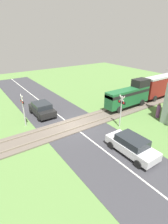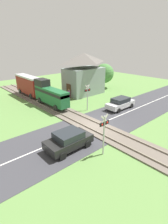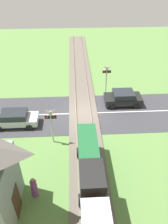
# 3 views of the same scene
# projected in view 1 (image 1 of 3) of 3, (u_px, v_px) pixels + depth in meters

# --- Properties ---
(ground_plane) EXTENTS (60.00, 60.00, 0.00)m
(ground_plane) POSITION_uv_depth(u_px,v_px,m) (73.00, 126.00, 17.49)
(ground_plane) COLOR #5B8442
(road_surface) EXTENTS (48.00, 6.40, 0.02)m
(road_surface) POSITION_uv_depth(u_px,v_px,m) (73.00, 126.00, 17.49)
(road_surface) COLOR #38383D
(road_surface) RESTS_ON ground_plane
(track_bed) EXTENTS (2.80, 48.00, 0.24)m
(track_bed) POSITION_uv_depth(u_px,v_px,m) (73.00, 126.00, 17.47)
(track_bed) COLOR #665B51
(track_bed) RESTS_ON ground_plane
(train) EXTENTS (1.58, 12.67, 3.18)m
(train) POSITION_uv_depth(u_px,v_px,m) (146.00, 90.00, 22.52)
(train) COLOR #1E6033
(train) RESTS_ON track_bed
(car_near_crossing) EXTENTS (3.79, 2.02, 1.48)m
(car_near_crossing) POSITION_uv_depth(u_px,v_px,m) (42.00, 109.00, 19.55)
(car_near_crossing) COLOR black
(car_near_crossing) RESTS_ON ground_plane
(car_far_side) EXTENTS (4.15, 1.82, 1.46)m
(car_far_side) POSITION_uv_depth(u_px,v_px,m) (132.00, 145.00, 13.21)
(car_far_side) COLOR silver
(car_far_side) RESTS_ON ground_plane
(crossing_signal_west_approach) EXTENTS (0.90, 0.18, 3.28)m
(crossing_signal_west_approach) POSITION_uv_depth(u_px,v_px,m) (23.00, 107.00, 16.69)
(crossing_signal_west_approach) COLOR #B7B7B7
(crossing_signal_west_approach) RESTS_ON ground_plane
(crossing_signal_east_approach) EXTENTS (0.90, 0.18, 3.28)m
(crossing_signal_east_approach) POSITION_uv_depth(u_px,v_px,m) (121.00, 107.00, 16.57)
(crossing_signal_east_approach) COLOR #B7B7B7
(crossing_signal_east_approach) RESTS_ON ground_plane
(pedestrian_by_station) EXTENTS (0.41, 0.41, 1.66)m
(pedestrian_by_station) POSITION_uv_depth(u_px,v_px,m) (158.00, 111.00, 19.04)
(pedestrian_by_station) COLOR #7F3D84
(pedestrian_by_station) RESTS_ON ground_plane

